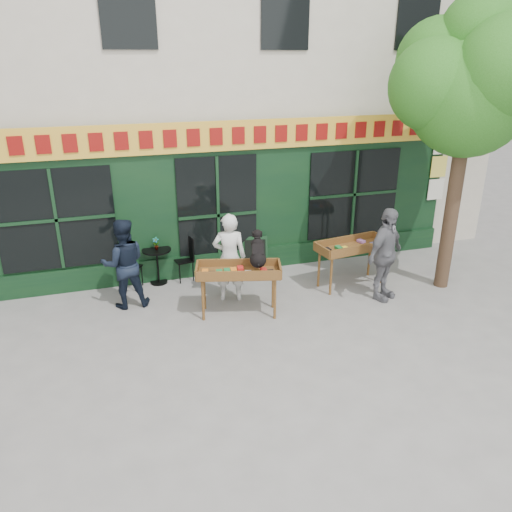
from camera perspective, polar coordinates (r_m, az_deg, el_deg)
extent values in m
plane|color=slate|center=(9.14, -0.74, -7.56)|extent=(80.00, 80.00, 0.00)
cube|color=beige|center=(13.82, -8.72, 23.78)|extent=(14.00, 7.00, 10.00)
cube|color=black|center=(10.70, -4.54, 6.14)|extent=(11.00, 0.16, 3.20)
cube|color=gold|center=(10.29, -4.62, 13.49)|extent=(11.00, 0.06, 0.60)
cube|color=maroon|center=(10.25, -4.57, 13.46)|extent=(9.60, 0.03, 0.34)
cube|color=black|center=(11.05, -4.22, -0.75)|extent=(11.00, 0.10, 0.50)
cube|color=black|center=(10.67, -4.38, 4.71)|extent=(1.70, 0.05, 2.50)
cube|color=black|center=(10.41, -21.85, 3.88)|extent=(2.20, 0.05, 2.00)
cube|color=black|center=(11.73, 11.10, 6.95)|extent=(2.20, 0.05, 2.00)
cube|color=silver|center=(12.90, 19.85, 7.18)|extent=(0.42, 0.02, 0.50)
cube|color=#E5D14C|center=(12.78, 20.17, 9.56)|extent=(0.42, 0.02, 0.50)
cube|color=silver|center=(12.69, 20.49, 11.98)|extent=(0.42, 0.02, 0.50)
cylinder|color=#382619|center=(10.64, 21.58, 5.69)|extent=(0.28, 0.28, 3.60)
sphere|color=#205D15|center=(10.32, 23.17, 16.39)|extent=(2.20, 2.20, 2.20)
sphere|color=#205D15|center=(10.99, 25.33, 17.89)|extent=(1.80, 1.80, 1.80)
sphere|color=#205D15|center=(10.10, 19.85, 17.89)|extent=(1.70, 1.70, 1.70)
sphere|color=#205D15|center=(9.98, 26.82, 18.61)|extent=(1.80, 1.80, 1.80)
sphere|color=#205D15|center=(10.58, 20.19, 20.16)|extent=(1.60, 1.60, 1.60)
sphere|color=#205D15|center=(10.44, 24.21, 22.39)|extent=(1.40, 1.40, 1.40)
cylinder|color=brown|center=(9.07, -6.08, -5.06)|extent=(0.05, 0.05, 0.80)
cylinder|color=brown|center=(9.08, 2.17, -4.92)|extent=(0.05, 0.05, 0.80)
cylinder|color=brown|center=(9.46, -5.94, -3.86)|extent=(0.05, 0.05, 0.80)
cylinder|color=brown|center=(9.47, 1.95, -3.72)|extent=(0.05, 0.05, 0.80)
cube|color=brown|center=(9.07, -2.01, -2.01)|extent=(1.60, 0.95, 0.05)
cube|color=brown|center=(8.77, -1.99, -2.30)|extent=(1.46, 0.42, 0.18)
cube|color=brown|center=(9.30, -2.03, -0.84)|extent=(1.46, 0.42, 0.18)
cube|color=brown|center=(9.04, -2.01, -1.66)|extent=(1.36, 0.72, 0.06)
imported|color=silver|center=(9.62, -3.05, -0.17)|extent=(0.73, 0.57, 1.76)
cylinder|color=brown|center=(10.07, 8.56, -2.34)|extent=(0.05, 0.05, 0.80)
cylinder|color=brown|center=(10.82, 14.26, -1.04)|extent=(0.05, 0.05, 0.80)
cylinder|color=brown|center=(10.40, 7.20, -1.46)|extent=(0.05, 0.05, 0.80)
cylinder|color=brown|center=(11.13, 12.82, -0.26)|extent=(0.05, 0.05, 0.80)
cube|color=brown|center=(10.44, 10.96, 0.87)|extent=(1.57, 0.80, 0.05)
cube|color=brown|center=(10.19, 11.96, 0.77)|extent=(1.49, 0.27, 0.18)
cube|color=brown|center=(10.62, 10.07, 1.78)|extent=(1.49, 0.27, 0.18)
cube|color=brown|center=(10.41, 10.99, 1.18)|extent=(1.35, 0.59, 0.06)
imported|color=slate|center=(9.94, 14.54, 0.15)|extent=(1.17, 0.92, 1.86)
cylinder|color=black|center=(10.83, -11.03, -2.92)|extent=(0.36, 0.36, 0.03)
cylinder|color=black|center=(10.69, -11.16, -1.17)|extent=(0.04, 0.04, 0.72)
cylinder|color=black|center=(10.55, -11.31, 0.68)|extent=(0.60, 0.60, 0.03)
cube|color=black|center=(10.58, -14.11, -1.27)|extent=(0.50, 0.50, 0.03)
cube|color=black|center=(10.57, -15.02, 0.09)|extent=(0.23, 0.31, 0.50)
cylinder|color=black|center=(10.48, -13.70, -2.83)|extent=(0.02, 0.02, 0.44)
cylinder|color=black|center=(10.71, -12.90, -2.20)|extent=(0.02, 0.02, 0.44)
cylinder|color=black|center=(10.63, -15.10, -2.61)|extent=(0.02, 0.02, 0.44)
cylinder|color=black|center=(10.86, -14.27, -1.99)|extent=(0.02, 0.02, 0.44)
cube|color=black|center=(10.72, -8.28, -0.49)|extent=(0.42, 0.42, 0.03)
cube|color=black|center=(10.68, -7.50, 0.91)|extent=(0.09, 0.36, 0.50)
cylinder|color=black|center=(10.90, -9.23, -1.48)|extent=(0.02, 0.02, 0.44)
cylinder|color=black|center=(10.64, -8.70, -2.05)|extent=(0.02, 0.02, 0.44)
cylinder|color=black|center=(10.99, -7.75, -1.20)|extent=(0.02, 0.02, 0.44)
cylinder|color=black|center=(10.73, -7.19, -1.76)|extent=(0.02, 0.02, 0.44)
imported|color=gray|center=(10.50, -11.37, 1.43)|extent=(0.16, 0.14, 0.27)
imported|color=black|center=(9.67, -14.86, -0.85)|extent=(0.85, 0.66, 1.74)
cube|color=black|center=(11.07, -0.11, 0.21)|extent=(0.58, 0.28, 0.79)
cube|color=black|center=(11.06, -0.08, 0.17)|extent=(0.48, 0.25, 0.65)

